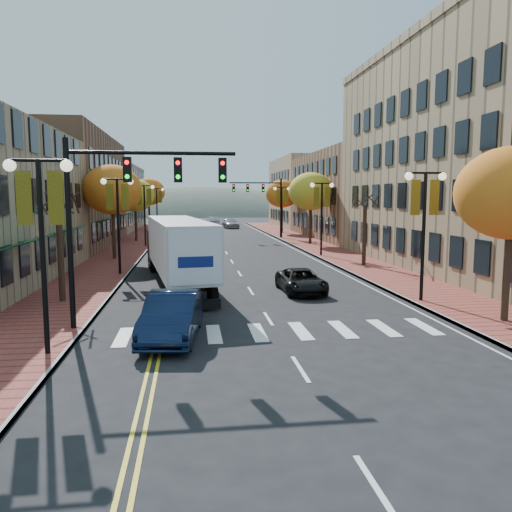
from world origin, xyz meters
name	(u,v)px	position (x,y,z in m)	size (l,w,h in m)	color
ground	(287,348)	(0.00, 0.00, 0.00)	(200.00, 200.00, 0.00)	black
sidewalk_left	(128,248)	(-9.00, 32.50, 0.07)	(4.00, 85.00, 0.15)	brown
sidewalk_right	(314,246)	(9.00, 32.50, 0.07)	(4.00, 85.00, 0.15)	brown
building_left_mid	(47,191)	(-17.00, 36.00, 5.50)	(12.00, 24.00, 11.00)	brown
building_left_far	(95,198)	(-17.00, 61.00, 4.75)	(12.00, 26.00, 9.50)	#9E8966
building_right_near	(512,158)	(18.50, 16.00, 7.50)	(15.00, 28.00, 15.00)	#997F5B
building_right_mid	(372,196)	(18.50, 42.00, 5.00)	(15.00, 24.00, 10.00)	brown
building_right_far	(324,193)	(18.50, 64.00, 5.50)	(15.00, 20.00, 11.00)	#9E8966
tree_left_a	(61,256)	(-9.00, 8.00, 2.25)	(0.28, 0.28, 4.20)	#382619
tree_left_b	(112,190)	(-9.00, 24.00, 5.45)	(4.48, 4.48, 7.21)	#382619
tree_left_c	(135,195)	(-9.00, 40.00, 5.05)	(4.16, 4.16, 6.69)	#382619
tree_left_d	(149,192)	(-9.00, 58.00, 5.60)	(4.61, 4.61, 7.42)	#382619
tree_right_a	(512,194)	(9.00, 2.00, 5.05)	(4.16, 4.16, 6.69)	#382619
tree_right_b	(364,235)	(9.00, 18.00, 2.25)	(0.28, 0.28, 4.20)	#382619
tree_right_c	(311,191)	(9.00, 34.00, 5.45)	(4.48, 4.48, 7.21)	#382619
tree_right_d	(282,194)	(9.00, 50.00, 5.29)	(4.35, 4.35, 7.00)	#382619
lamp_left_a	(41,218)	(-7.50, 0.00, 4.29)	(1.96, 0.36, 6.05)	black
lamp_left_b	(118,207)	(-7.50, 16.00, 4.29)	(1.96, 0.36, 6.05)	black
lamp_left_c	(144,203)	(-7.50, 34.00, 4.29)	(1.96, 0.36, 6.05)	black
lamp_left_d	(157,201)	(-7.50, 52.00, 4.29)	(1.96, 0.36, 6.05)	black
lamp_right_a	(424,211)	(7.50, 6.00, 4.29)	(1.96, 0.36, 6.05)	black
lamp_right_b	(322,204)	(7.50, 24.00, 4.29)	(1.96, 0.36, 6.05)	black
lamp_right_c	(282,202)	(7.50, 42.00, 4.29)	(1.96, 0.36, 6.05)	black
traffic_mast_near	(123,197)	(-5.48, 3.00, 4.92)	(6.10, 0.35, 7.00)	black
traffic_mast_far	(265,197)	(5.48, 42.00, 4.92)	(6.10, 0.34, 7.00)	black
semi_truck	(176,247)	(-3.90, 12.35, 2.17)	(4.41, 15.05, 3.72)	black
navy_sedan	(172,316)	(-3.76, 1.61, 0.81)	(1.71, 4.91, 1.62)	black
black_suv	(301,281)	(2.54, 9.29, 0.61)	(2.02, 4.39, 1.22)	black
car_far_white	(203,227)	(-1.46, 51.51, 0.81)	(1.90, 4.73, 1.61)	silver
car_far_silver	(230,223)	(3.05, 62.30, 0.76)	(2.12, 5.21, 1.51)	#94959B
car_far_oncoming	(213,222)	(0.50, 66.04, 0.82)	(1.73, 4.95, 1.63)	#B4B5BC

